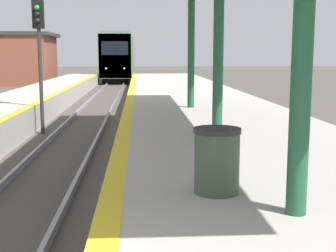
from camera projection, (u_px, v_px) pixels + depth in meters
train at (120, 57)px, 49.96m from camera, size 2.82×20.90×4.62m
signal_mid at (39, 41)px, 15.14m from camera, size 0.36×0.31×4.34m
trash_bin at (217, 160)px, 5.80m from camera, size 0.59×0.59×0.82m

